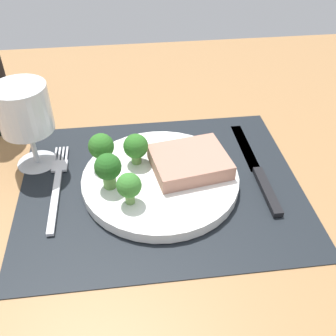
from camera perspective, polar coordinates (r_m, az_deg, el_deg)
The scene contains 11 objects.
ground_plane at distance 60.44cm, azimuth -1.08°, elevation -3.54°, with size 140.00×110.00×3.00cm, color #996D42.
placemat at distance 59.32cm, azimuth -1.10°, elevation -2.38°, with size 41.61×34.18×0.30cm, color black.
plate at distance 58.69cm, azimuth -1.11°, elevation -1.69°, with size 23.22×23.22×1.60cm, color white.
steak at distance 58.90cm, azimuth 3.16°, elevation 0.92°, with size 10.94×9.15×2.34cm, color tan.
broccoli_near_fork at distance 52.27cm, azimuth -5.67°, elevation -2.63°, with size 3.40×3.40×4.79cm.
broccoli_front_edge at distance 59.04cm, azimuth -4.69°, elevation 3.07°, with size 3.75×3.75×4.92cm.
broccoli_back_left at distance 58.59cm, azimuth -9.63°, elevation 2.93°, with size 3.82×3.82×5.63cm.
broccoli_center at distance 54.85cm, azimuth -8.68°, elevation -0.04°, with size 3.79×3.79×5.50cm.
fork at distance 60.98cm, azimuth -15.77°, elevation -2.31°, with size 2.40×19.20×0.50cm.
knife at distance 62.41cm, azimuth 12.91°, elevation -0.53°, with size 1.80×23.00×0.80cm.
wine_glass at distance 61.83cm, azimuth -20.08°, elevation 7.47°, with size 7.91×7.91×13.68cm.
Camera 1 is at (-4.32, -43.96, 39.75)cm, focal length 42.08 mm.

